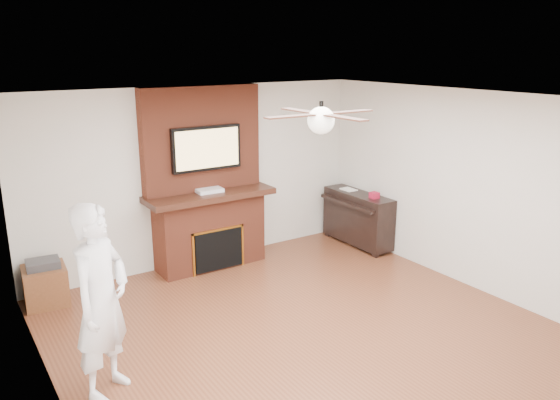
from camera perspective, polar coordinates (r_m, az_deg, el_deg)
room_shell at (r=5.45m, az=4.08°, el=-2.93°), size 5.36×5.86×2.86m
fireplace at (r=7.62m, az=-7.64°, el=0.34°), size 1.78×0.64×2.50m
tv at (r=7.43m, az=-7.68°, el=5.37°), size 1.00×0.08×0.60m
ceiling_fan at (r=5.21m, az=4.31°, el=8.41°), size 1.21×1.21×0.31m
person at (r=5.00m, az=-18.16°, el=-10.05°), size 0.77×0.75×1.76m
side_table at (r=7.18m, az=-23.32°, el=-8.04°), size 0.52×0.52×0.56m
piano at (r=8.56m, az=8.11°, el=-1.79°), size 0.48×1.27×0.92m
cable_box at (r=7.50m, az=-7.37°, el=0.99°), size 0.36×0.21×0.05m
candle_orange at (r=7.65m, az=-8.07°, el=-7.08°), size 0.07×0.07×0.10m
candle_green at (r=7.71m, az=-7.50°, el=-6.95°), size 0.07×0.07×0.08m
candle_cream at (r=7.73m, az=-6.16°, el=-6.77°), size 0.08×0.08×0.10m
candle_blue at (r=7.86m, az=-5.41°, el=-6.46°), size 0.06×0.06×0.08m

